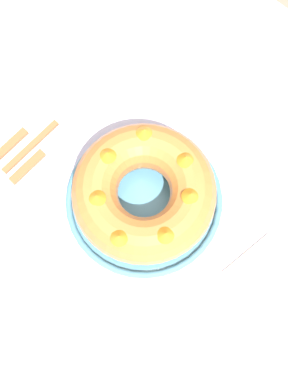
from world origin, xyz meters
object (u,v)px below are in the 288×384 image
object	(u,v)px
serving_dish	(144,200)
fork	(47,132)
bundt_cake	(144,192)
napkin	(276,288)
cake_knife	(42,153)
serving_knife	(25,132)

from	to	relation	value
serving_dish	fork	distance (m)	0.24
bundt_cake	napkin	distance (m)	0.29
fork	cake_knife	xyz separation A→B (m)	(0.03, -0.04, 0.00)
fork	cake_knife	distance (m)	0.05
serving_dish	bundt_cake	distance (m)	0.05
cake_knife	bundt_cake	bearing A→B (deg)	15.10
serving_dish	cake_knife	size ratio (longest dim) A/B	1.58
bundt_cake	fork	size ratio (longest dim) A/B	1.30
serving_knife	napkin	xyz separation A→B (m)	(0.55, 0.10, -0.00)
serving_knife	napkin	bearing A→B (deg)	7.33
serving_knife	fork	bearing A→B (deg)	40.22
fork	serving_knife	xyz separation A→B (m)	(-0.03, -0.03, 0.00)
cake_knife	napkin	world-z (taller)	cake_knife
cake_knife	serving_dish	bearing A→B (deg)	15.11
serving_dish	serving_knife	xyz separation A→B (m)	(-0.27, -0.06, -0.01)
bundt_cake	serving_knife	bearing A→B (deg)	-168.12
serving_dish	cake_knife	world-z (taller)	serving_dish
cake_knife	napkin	distance (m)	0.51
serving_knife	napkin	world-z (taller)	serving_knife
bundt_cake	cake_knife	size ratio (longest dim) A/B	1.39
cake_knife	napkin	bearing A→B (deg)	10.14
fork	cake_knife	bearing A→B (deg)	-57.96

